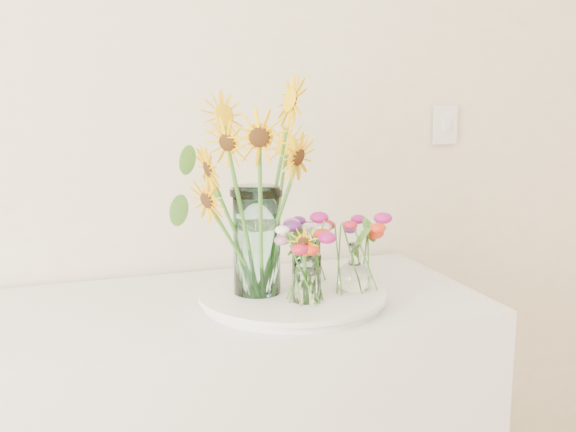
# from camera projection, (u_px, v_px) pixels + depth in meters

# --- Properties ---
(tray) EXTENTS (0.44, 0.44, 0.02)m
(tray) POSITION_uv_depth(u_px,v_px,m) (292.00, 299.00, 1.77)
(tray) COLOR white
(tray) RESTS_ON counter
(mason_jar) EXTENTS (0.13, 0.13, 0.27)m
(mason_jar) POSITION_uv_depth(u_px,v_px,m) (257.00, 241.00, 1.74)
(mason_jar) COLOR #BBF9F2
(mason_jar) RESTS_ON tray
(sunflower_bouquet) EXTENTS (0.82, 0.82, 0.53)m
(sunflower_bouquet) POSITION_uv_depth(u_px,v_px,m) (256.00, 188.00, 1.72)
(sunflower_bouquet) COLOR #FFBE05
(sunflower_bouquet) RESTS_ON tray
(small_vase_a) EXTENTS (0.08, 0.08, 0.12)m
(small_vase_a) POSITION_uv_depth(u_px,v_px,m) (307.00, 279.00, 1.69)
(small_vase_a) COLOR white
(small_vase_a) RESTS_ON tray
(wildflower_posy_a) EXTENTS (0.19, 0.19, 0.21)m
(wildflower_posy_a) POSITION_uv_depth(u_px,v_px,m) (307.00, 261.00, 1.68)
(wildflower_posy_a) COLOR red
(wildflower_posy_a) RESTS_ON tray
(small_vase_b) EXTENTS (0.11, 0.11, 0.12)m
(small_vase_b) POSITION_uv_depth(u_px,v_px,m) (355.00, 268.00, 1.77)
(small_vase_b) COLOR white
(small_vase_b) RESTS_ON tray
(wildflower_posy_b) EXTENTS (0.22, 0.22, 0.21)m
(wildflower_posy_b) POSITION_uv_depth(u_px,v_px,m) (355.00, 250.00, 1.77)
(wildflower_posy_b) COLOR red
(wildflower_posy_b) RESTS_ON tray
(small_vase_c) EXTENTS (0.08, 0.08, 0.11)m
(small_vase_c) POSITION_uv_depth(u_px,v_px,m) (309.00, 262.00, 1.86)
(small_vase_c) COLOR white
(small_vase_c) RESTS_ON tray
(wildflower_posy_c) EXTENTS (0.18, 0.18, 0.20)m
(wildflower_posy_c) POSITION_uv_depth(u_px,v_px,m) (309.00, 245.00, 1.85)
(wildflower_posy_c) COLOR red
(wildflower_posy_c) RESTS_ON tray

